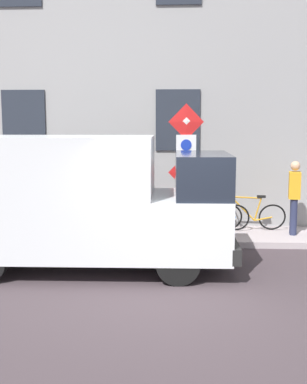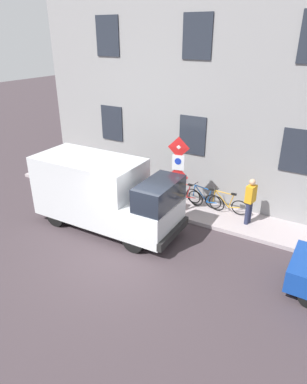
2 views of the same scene
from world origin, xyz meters
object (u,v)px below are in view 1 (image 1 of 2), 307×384
object	(u,v)px
sign_post_stacked	(186,158)
pedestrian	(294,195)
bicycle_purple	(141,214)
litter_bin	(160,218)
delivery_van	(83,199)
bicycle_orange	(250,215)
bicycle_red	(177,215)
bicycle_blue	(214,215)

from	to	relation	value
sign_post_stacked	pedestrian	size ratio (longest dim) A/B	1.68
bicycle_purple	sign_post_stacked	bearing A→B (deg)	129.31
pedestrian	litter_bin	distance (m)	3.19
delivery_van	bicycle_orange	distance (m)	4.64
bicycle_red	bicycle_purple	world-z (taller)	same
delivery_van	litter_bin	xyz separation A→B (m)	(2.05, -1.35, -0.74)
sign_post_stacked	bicycle_orange	bearing A→B (deg)	-56.95
sign_post_stacked	bicycle_orange	xyz separation A→B (m)	(1.03, -1.58, -1.47)
pedestrian	delivery_van	bearing A→B (deg)	39.67
bicycle_purple	pedestrian	distance (m)	3.66
bicycle_orange	bicycle_blue	bearing A→B (deg)	-1.78
bicycle_orange	pedestrian	distance (m)	1.16
delivery_van	bicycle_blue	distance (m)	4.02
bicycle_blue	bicycle_purple	world-z (taller)	same
bicycle_red	pedestrian	size ratio (longest dim) A/B	0.99
delivery_van	bicycle_purple	bearing A→B (deg)	72.47
bicycle_blue	pedestrian	size ratio (longest dim) A/B	1.00
bicycle_purple	litter_bin	size ratio (longest dim) A/B	1.91
bicycle_blue	bicycle_red	size ratio (longest dim) A/B	1.00
delivery_van	bicycle_purple	distance (m)	3.16
bicycle_red	bicycle_orange	bearing A→B (deg)	-172.12
delivery_van	bicycle_blue	xyz separation A→B (m)	(2.93, -2.62, -0.82)
pedestrian	bicycle_orange	bearing A→B (deg)	-10.73
bicycle_purple	delivery_van	bearing A→B (deg)	66.86
bicycle_purple	bicycle_blue	bearing A→B (deg)	173.30
bicycle_red	litter_bin	bearing A→B (deg)	73.90
sign_post_stacked	bicycle_blue	world-z (taller)	sign_post_stacked
sign_post_stacked	pedestrian	world-z (taller)	sign_post_stacked
sign_post_stacked	bicycle_orange	distance (m)	2.39
bicycle_orange	bicycle_purple	distance (m)	2.64
delivery_van	bicycle_purple	size ratio (longest dim) A/B	3.13
bicycle_orange	sign_post_stacked	bearing A→B (deg)	31.34
bicycle_orange	bicycle_red	size ratio (longest dim) A/B	1.00
bicycle_blue	pedestrian	world-z (taller)	pedestrian
sign_post_stacked	bicycle_purple	xyz separation A→B (m)	(1.02, 1.06, -1.47)
litter_bin	bicycle_blue	bearing A→B (deg)	-55.34
bicycle_purple	litter_bin	bearing A→B (deg)	112.32
sign_post_stacked	litter_bin	bearing A→B (deg)	75.67
bicycle_orange	litter_bin	size ratio (longest dim) A/B	1.90
bicycle_red	litter_bin	xyz separation A→B (m)	(-0.88, 0.39, 0.08)
litter_bin	sign_post_stacked	bearing A→B (deg)	-104.33
delivery_van	bicycle_blue	bearing A→B (deg)	47.05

